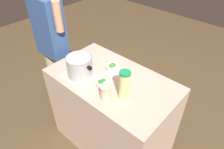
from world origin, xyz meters
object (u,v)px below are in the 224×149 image
at_px(lemonade_pitcher, 125,85).
at_px(broccoli_bowl_front, 113,68).
at_px(broccoli_bowl_center, 103,83).
at_px(mason_jar, 106,93).
at_px(person_cook, 53,46).
at_px(cooking_pot, 80,66).

xyz_separation_m(lemonade_pitcher, broccoli_bowl_front, (0.31, -0.21, -0.10)).
bearing_deg(broccoli_bowl_center, mason_jar, 141.54).
bearing_deg(person_cook, cooking_pot, 167.83).
distance_m(broccoli_bowl_front, person_cook, 0.81).
relative_size(mason_jar, broccoli_bowl_center, 1.12).
bearing_deg(lemonade_pitcher, mason_jar, 49.57).
bearing_deg(broccoli_bowl_center, broccoli_bowl_front, -68.24).
distance_m(lemonade_pitcher, broccoli_bowl_center, 0.25).
relative_size(mason_jar, person_cook, 0.08).
xyz_separation_m(cooking_pot, person_cook, (0.64, -0.14, -0.10)).
xyz_separation_m(cooking_pot, mason_jar, (-0.38, 0.06, -0.04)).
height_order(lemonade_pitcher, person_cook, person_cook).
bearing_deg(person_cook, lemonade_pitcher, 175.50).
height_order(cooking_pot, person_cook, person_cook).
xyz_separation_m(lemonade_pitcher, person_cook, (1.12, -0.09, -0.12)).
bearing_deg(mason_jar, person_cook, -11.25).
relative_size(lemonade_pitcher, person_cook, 0.15).
bearing_deg(broccoli_bowl_front, broccoli_bowl_center, 111.76).
distance_m(cooking_pot, person_cook, 0.66).
bearing_deg(broccoli_bowl_front, person_cook, 8.73).
relative_size(cooking_pot, broccoli_bowl_center, 2.60).
bearing_deg(broccoli_bowl_front, mason_jar, 123.69).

